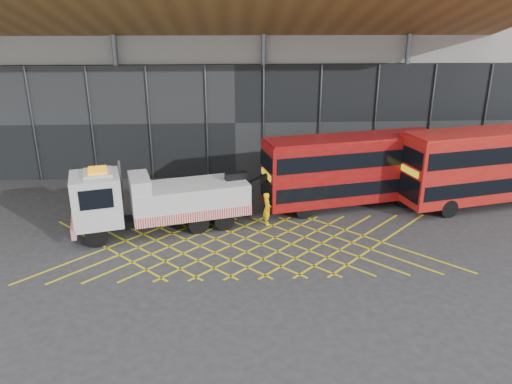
{
  "coord_description": "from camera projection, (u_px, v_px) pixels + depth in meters",
  "views": [
    {
      "loc": [
        1.78,
        -23.49,
        11.7
      ],
      "look_at": [
        3.0,
        1.5,
        2.4
      ],
      "focal_mm": 35.0,
      "sensor_mm": 36.0,
      "label": 1
    }
  ],
  "objects": [
    {
      "name": "worker",
      "position": [
        267.0,
        209.0,
        28.29
      ],
      "size": [
        0.54,
        0.75,
        1.91
      ],
      "primitive_type": "imported",
      "rotation": [
        0.0,
        0.0,
        1.7
      ],
      "color": "yellow",
      "rests_on": "ground_plane"
    },
    {
      "name": "bus_towed",
      "position": [
        352.0,
        168.0,
        30.44
      ],
      "size": [
        11.22,
        4.83,
        4.46
      ],
      "rotation": [
        0.0,
        0.0,
        0.22
      ],
      "color": "maroon",
      "rests_on": "ground_plane"
    },
    {
      "name": "road_markings",
      "position": [
        246.0,
        245.0,
        26.1
      ],
      "size": [
        21.56,
        7.16,
        0.01
      ],
      "color": "yellow",
      "rests_on": "ground_plane"
    },
    {
      "name": "bus_second",
      "position": [
        492.0,
        163.0,
        30.72
      ],
      "size": [
        12.04,
        5.39,
        4.78
      ],
      "rotation": [
        0.0,
        0.0,
        0.24
      ],
      "color": "#AD140F",
      "rests_on": "ground_plane"
    },
    {
      "name": "construction_building",
      "position": [
        232.0,
        43.0,
        40.17
      ],
      "size": [
        55.0,
        23.97,
        18.0
      ],
      "color": "#989993",
      "rests_on": "ground_plane"
    },
    {
      "name": "ground_plane",
      "position": [
        200.0,
        246.0,
        25.99
      ],
      "size": [
        120.0,
        120.0,
        0.0
      ],
      "primitive_type": "plane",
      "color": "#2C2C2F"
    },
    {
      "name": "recovery_truck",
      "position": [
        156.0,
        200.0,
        27.24
      ],
      "size": [
        11.21,
        5.03,
        3.91
      ],
      "rotation": [
        0.0,
        0.0,
        0.26
      ],
      "color": "black",
      "rests_on": "ground_plane"
    }
  ]
}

